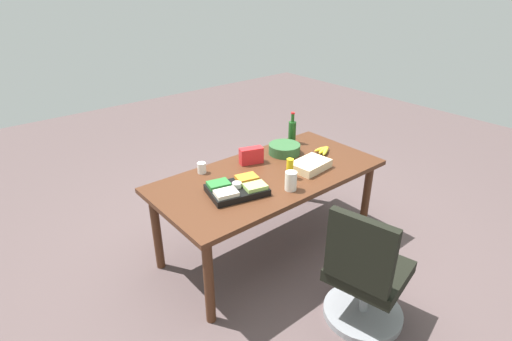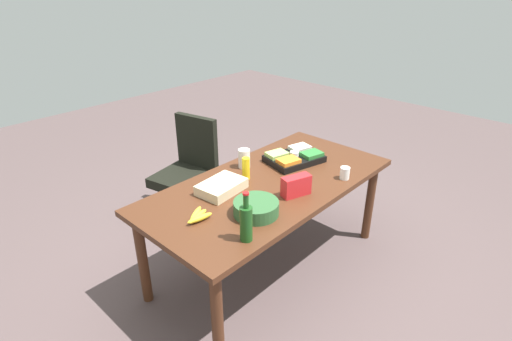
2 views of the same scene
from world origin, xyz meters
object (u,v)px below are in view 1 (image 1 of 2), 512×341
Objects in this scene: veggie_tray at (237,189)px; paper_cup at (202,168)px; salad_bowl at (284,149)px; conference_table at (269,182)px; mustard_bottle at (290,169)px; sheet_cake at (310,165)px; wine_bottle at (292,131)px; office_chair at (365,281)px; banana_bunch at (324,150)px; chip_bag_red at (251,156)px; mayo_jar at (291,181)px.

paper_cup is (0.02, -0.45, 0.01)m from veggie_tray.
conference_table is at bearing 30.08° from salad_bowl.
conference_table is 0.24m from mustard_bottle.
paper_cup is 0.90m from sheet_cake.
wine_bottle is (-0.60, -0.36, 0.20)m from conference_table.
office_chair is 1.01m from mustard_bottle.
banana_bunch is (-0.29, 0.22, -0.02)m from salad_bowl.
office_chair is 4.69× the size of chip_bag_red.
mustard_bottle is at bearing -131.71° from mayo_jar.
sheet_cake is at bearing -158.14° from mayo_jar.
veggie_tray is (0.40, 0.09, 0.12)m from conference_table.
conference_table is at bearing -93.06° from office_chair.
veggie_tray is 1.50× the size of sheet_cake.
mayo_jar is at bearing 23.12° from banana_bunch.
mustard_bottle is at bearing 1.58° from sheet_cake.
sheet_cake is 2.17× the size of mayo_jar.
office_chair is 1.95× the size of veggie_tray.
paper_cup is at bearing -0.28° from wine_bottle.
salad_bowl is 0.93× the size of wine_bottle.
sheet_cake is 1.05× the size of wine_bottle.
banana_bunch is (-0.66, 0.00, 0.11)m from conference_table.
mustard_bottle is 0.74m from wine_bottle.
salad_bowl is 0.89× the size of sheet_cake.
salad_bowl reaches higher than conference_table.
mustard_bottle reaches higher than banana_bunch.
sheet_cake is (-0.74, 0.52, -0.01)m from paper_cup.
banana_bunch is at bearing -175.30° from veggie_tray.
salad_bowl is at bearing -108.75° from office_chair.
mayo_jar is (0.05, 0.31, 0.15)m from conference_table.
sheet_cake is at bearing 154.14° from conference_table.
paper_cup is (0.42, -0.36, 0.13)m from conference_table.
mayo_jar is (0.71, 0.30, 0.05)m from banana_bunch.
salad_bowl is 1.92× the size of mayo_jar.
sheet_cake is (-0.32, 0.16, 0.12)m from conference_table.
salad_bowl is 1.71× the size of mustard_bottle.
chip_bag_red reaches higher than veggie_tray.
mayo_jar is at bearing 147.62° from veggie_tray.
office_chair reaches higher than banana_bunch.
mustard_bottle is at bearing -98.34° from office_chair.
office_chair reaches higher than salad_bowl.
conference_table is 0.42m from veggie_tray.
office_chair is (0.06, 1.04, -0.31)m from conference_table.
banana_bunch is 1.14m from paper_cup.
chip_bag_red is at bearing -81.67° from mustard_bottle.
salad_bowl is 1.57× the size of banana_bunch.
paper_cup is (0.36, -1.41, 0.43)m from office_chair.
conference_table is at bearing -25.86° from sheet_cake.
wine_bottle reaches higher than veggie_tray.
mayo_jar is at bearing 83.00° from chip_bag_red.
banana_bunch is at bearing -124.43° from office_chair.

